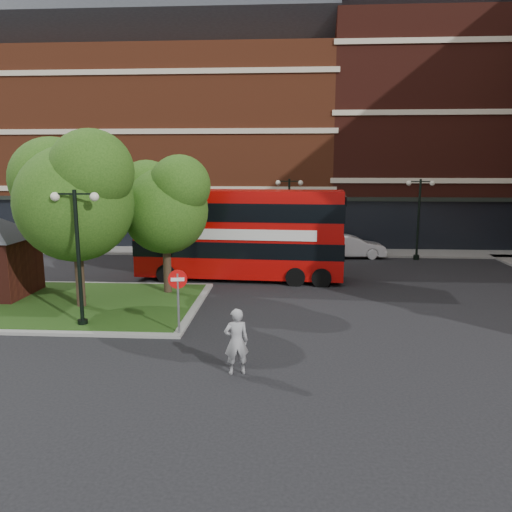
# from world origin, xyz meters

# --- Properties ---
(ground) EXTENTS (120.00, 120.00, 0.00)m
(ground) POSITION_xyz_m (0.00, 0.00, 0.00)
(ground) COLOR black
(ground) RESTS_ON ground
(pavement_far) EXTENTS (44.00, 3.00, 0.12)m
(pavement_far) POSITION_xyz_m (0.00, 16.50, 0.06)
(pavement_far) COLOR slate
(pavement_far) RESTS_ON ground
(terrace_far_left) EXTENTS (26.00, 12.00, 14.00)m
(terrace_far_left) POSITION_xyz_m (-8.00, 24.00, 7.00)
(terrace_far_left) COLOR brown
(terrace_far_left) RESTS_ON ground
(terrace_far_right) EXTENTS (18.00, 12.00, 16.00)m
(terrace_far_right) POSITION_xyz_m (14.00, 24.00, 8.00)
(terrace_far_right) COLOR #471911
(terrace_far_right) RESTS_ON ground
(traffic_island) EXTENTS (12.60, 7.60, 0.15)m
(traffic_island) POSITION_xyz_m (-8.00, 3.00, 0.07)
(traffic_island) COLOR gray
(traffic_island) RESTS_ON ground
(tree_island_west) EXTENTS (5.40, 4.71, 7.21)m
(tree_island_west) POSITION_xyz_m (-6.60, 2.58, 4.79)
(tree_island_west) COLOR #2D2116
(tree_island_west) RESTS_ON ground
(tree_island_east) EXTENTS (4.46, 3.90, 6.29)m
(tree_island_east) POSITION_xyz_m (-3.58, 5.06, 4.24)
(tree_island_east) COLOR #2D2116
(tree_island_east) RESTS_ON ground
(lamp_island) EXTENTS (1.72, 0.36, 5.00)m
(lamp_island) POSITION_xyz_m (-5.50, 0.20, 2.83)
(lamp_island) COLOR black
(lamp_island) RESTS_ON ground
(lamp_far_left) EXTENTS (1.72, 0.36, 5.00)m
(lamp_far_left) POSITION_xyz_m (2.00, 14.50, 2.83)
(lamp_far_left) COLOR black
(lamp_far_left) RESTS_ON ground
(lamp_far_right) EXTENTS (1.72, 0.36, 5.00)m
(lamp_far_right) POSITION_xyz_m (10.00, 14.50, 2.83)
(lamp_far_right) COLOR black
(lamp_far_right) RESTS_ON ground
(bus) EXTENTS (10.68, 3.11, 4.02)m
(bus) POSITION_xyz_m (-0.54, 8.45, 2.64)
(bus) COLOR #AC0806
(bus) RESTS_ON ground
(woman) EXTENTS (0.79, 0.62, 1.91)m
(woman) POSITION_xyz_m (0.50, -3.50, 0.96)
(woman) COLOR #949497
(woman) RESTS_ON ground
(car_silver) EXTENTS (3.98, 1.87, 1.32)m
(car_silver) POSITION_xyz_m (-1.18, 14.50, 0.66)
(car_silver) COLOR #B2B4BA
(car_silver) RESTS_ON ground
(car_white) EXTENTS (4.42, 1.70, 1.44)m
(car_white) POSITION_xyz_m (5.95, 14.93, 0.72)
(car_white) COLOR white
(car_white) RESTS_ON ground
(no_entry_sign) EXTENTS (0.65, 0.16, 2.35)m
(no_entry_sign) POSITION_xyz_m (-1.80, -0.50, 1.67)
(no_entry_sign) COLOR slate
(no_entry_sign) RESTS_ON ground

